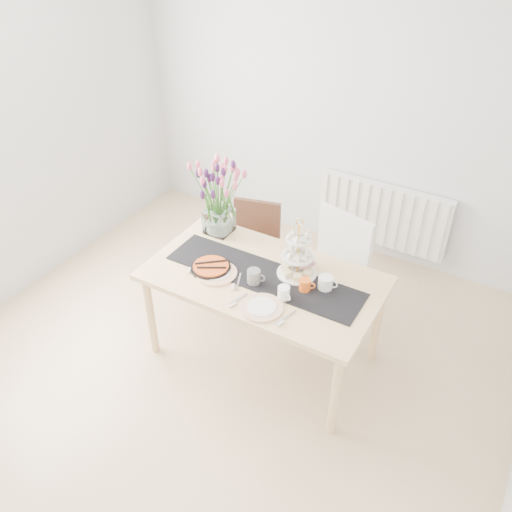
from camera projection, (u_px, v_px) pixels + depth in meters
The scene contains 16 objects.
room_shell at pixel (188, 240), 3.07m from camera, with size 4.50×4.50×4.50m.
radiator at pixel (382, 215), 4.90m from camera, with size 1.20×0.08×0.60m, color white.
dining_table at pixel (263, 285), 3.73m from camera, with size 1.60×0.90×0.75m.
chair_brown at pixel (254, 242), 4.52m from camera, with size 0.48×0.48×0.80m.
chair_white at pixel (333, 264), 4.12m from camera, with size 0.57×0.57×0.95m.
table_runner at pixel (264, 276), 3.68m from camera, with size 1.40×0.35×0.01m, color black.
tulip_vase at pixel (217, 188), 3.91m from camera, with size 0.68×0.68×0.59m.
cake_stand at pixel (297, 261), 3.63m from camera, with size 0.27×0.27×0.40m.
teapot at pixel (303, 259), 3.71m from camera, with size 0.26×0.21×0.17m, color silver, non-canonical shape.
cream_jug at pixel (325, 283), 3.55m from camera, with size 0.10×0.10×0.10m, color white.
tart_tin at pixel (211, 267), 3.74m from camera, with size 0.28×0.28×0.03m.
mug_grey at pixel (254, 277), 3.59m from camera, with size 0.09×0.09×0.11m, color slate.
mug_white at pixel (284, 293), 3.47m from camera, with size 0.08×0.08×0.09m, color white.
mug_orange at pixel (305, 285), 3.54m from camera, with size 0.08×0.08×0.09m, color orange.
plate_left at pixel (216, 273), 3.70m from camera, with size 0.29×0.29×0.01m, color white.
plate_right at pixel (262, 308), 3.41m from camera, with size 0.28×0.28×0.01m, color white.
Camera 1 is at (1.61, -2.00, 3.03)m, focal length 38.00 mm.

